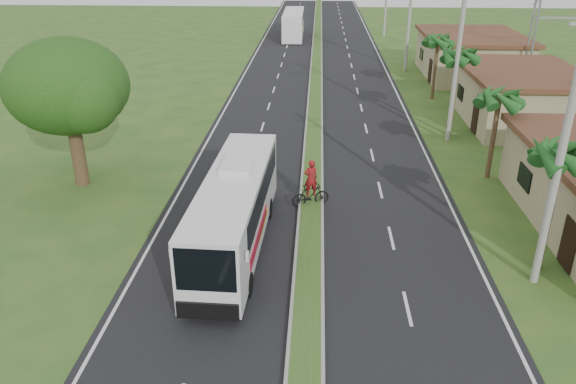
{
  "coord_description": "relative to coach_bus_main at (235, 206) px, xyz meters",
  "views": [
    {
      "loc": [
        0.2,
        -16.3,
        11.9
      ],
      "look_at": [
        -0.99,
        5.62,
        1.8
      ],
      "focal_mm": 35.0,
      "sensor_mm": 36.0,
      "label": 1
    }
  ],
  "objects": [
    {
      "name": "median_strip",
      "position": [
        3.05,
        16.06,
        -1.79
      ],
      "size": [
        1.2,
        160.0,
        0.18
      ],
      "color": "gray",
      "rests_on": "ground"
    },
    {
      "name": "shop_far",
      "position": [
        17.05,
        32.06,
        0.04
      ],
      "size": [
        8.6,
        11.6,
        3.82
      ],
      "color": "tan",
      "rests_on": "ground"
    },
    {
      "name": "palm_verge_d",
      "position": [
        12.35,
        24.06,
        2.66
      ],
      "size": [
        2.4,
        2.4,
        5.25
      ],
      "color": "#473321",
      "rests_on": "ground"
    },
    {
      "name": "utility_pole_c",
      "position": [
        11.55,
        34.06,
        3.79
      ],
      "size": [
        1.6,
        0.28,
        11.0
      ],
      "color": "gray",
      "rests_on": "ground"
    },
    {
      "name": "utility_pole_b",
      "position": [
        11.52,
        14.06,
        4.37
      ],
      "size": [
        3.2,
        0.28,
        12.0
      ],
      "color": "gray",
      "rests_on": "ground"
    },
    {
      "name": "shade_tree",
      "position": [
        -9.07,
        6.07,
        3.14
      ],
      "size": [
        6.3,
        6.0,
        7.54
      ],
      "color": "#473321",
      "rests_on": "ground"
    },
    {
      "name": "motorcyclist",
      "position": [
        3.01,
        4.03,
        -1.04
      ],
      "size": [
        1.92,
        1.12,
        2.37
      ],
      "rotation": [
        0.0,
        0.0,
        0.35
      ],
      "color": "black",
      "rests_on": "ground"
    },
    {
      "name": "palm_verge_a",
      "position": [
        12.05,
        -0.94,
        2.85
      ],
      "size": [
        2.4,
        2.4,
        5.45
      ],
      "color": "#473321",
      "rests_on": "ground"
    },
    {
      "name": "shop_mid",
      "position": [
        17.05,
        18.06,
        -0.03
      ],
      "size": [
        7.6,
        10.6,
        3.67
      ],
      "color": "tan",
      "rests_on": "ground"
    },
    {
      "name": "palm_verge_b",
      "position": [
        12.45,
        8.06,
        2.47
      ],
      "size": [
        2.4,
        2.4,
        5.05
      ],
      "color": "#473321",
      "rests_on": "ground"
    },
    {
      "name": "coach_bus_main",
      "position": [
        0.0,
        0.0,
        0.0
      ],
      "size": [
        2.59,
        10.69,
        3.43
      ],
      "rotation": [
        0.0,
        0.0,
        -0.03
      ],
      "color": "white",
      "rests_on": "ground"
    },
    {
      "name": "ground",
      "position": [
        3.05,
        -3.94,
        -1.89
      ],
      "size": [
        180.0,
        180.0,
        0.0
      ],
      "primitive_type": "plane",
      "color": "#29541F",
      "rests_on": "ground"
    },
    {
      "name": "utility_pole_a",
      "position": [
        11.55,
        -1.94,
        3.79
      ],
      "size": [
        1.6,
        0.28,
        11.0
      ],
      "color": "gray",
      "rests_on": "ground"
    },
    {
      "name": "road_asphalt",
      "position": [
        3.05,
        16.06,
        -1.88
      ],
      "size": [
        14.0,
        160.0,
        0.02
      ],
      "primitive_type": "cube",
      "color": "black",
      "rests_on": "ground"
    },
    {
      "name": "coach_bus_far",
      "position": [
        0.01,
        52.44,
        -0.07
      ],
      "size": [
        2.51,
        11.01,
        3.2
      ],
      "rotation": [
        0.0,
        0.0,
        0.01
      ],
      "color": "white",
      "rests_on": "ground"
    },
    {
      "name": "lane_edge_right",
      "position": [
        9.75,
        16.06,
        -1.89
      ],
      "size": [
        0.12,
        160.0,
        0.01
      ],
      "primitive_type": "cube",
      "color": "silver",
      "rests_on": "ground"
    },
    {
      "name": "palm_verge_c",
      "position": [
        11.85,
        15.06,
        3.23
      ],
      "size": [
        2.4,
        2.4,
        5.85
      ],
      "color": "#473321",
      "rests_on": "ground"
    },
    {
      "name": "lane_edge_left",
      "position": [
        -3.65,
        16.06,
        -1.89
      ],
      "size": [
        0.12,
        160.0,
        0.01
      ],
      "primitive_type": "cube",
      "color": "silver",
      "rests_on": "ground"
    }
  ]
}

